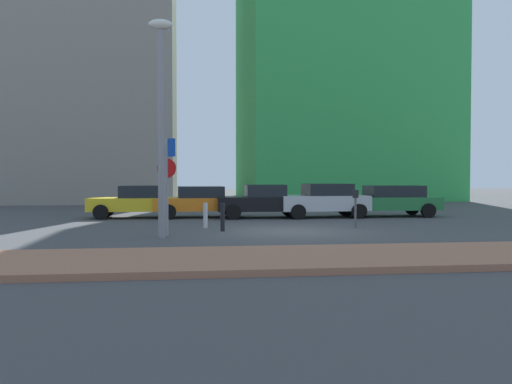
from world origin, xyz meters
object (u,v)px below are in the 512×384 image
at_px(parked_car_orange, 200,201).
at_px(parking_sign_post, 167,174).
at_px(traffic_bollard_mid, 223,217).
at_px(parked_car_yellow, 137,201).
at_px(parked_car_black, 263,201).
at_px(traffic_bollard_near, 205,215).
at_px(parked_car_green, 389,200).
at_px(street_lamp, 161,108).
at_px(parked_car_silver, 324,200).
at_px(parking_meter, 355,203).

distance_m(parked_car_orange, parking_sign_post, 7.52).
height_order(parked_car_orange, traffic_bollard_mid, parked_car_orange).
relative_size(parked_car_yellow, parked_car_black, 1.01).
distance_m(parked_car_yellow, parked_car_black, 5.54).
distance_m(parked_car_yellow, traffic_bollard_near, 5.72).
relative_size(parked_car_green, parking_sign_post, 1.54).
bearing_deg(street_lamp, traffic_bollard_mid, 42.41).
bearing_deg(parked_car_green, parking_sign_post, -145.13).
distance_m(parked_car_yellow, traffic_bollard_mid, 7.04).
bearing_deg(parked_car_silver, traffic_bollard_near, -141.77).
height_order(parked_car_yellow, parked_car_silver, parked_car_silver).
relative_size(street_lamp, traffic_bollard_mid, 6.85).
height_order(parked_car_silver, street_lamp, street_lamp).
xyz_separation_m(parked_car_green, parking_meter, (-3.18, -4.98, 0.12)).
bearing_deg(street_lamp, parked_car_orange, 80.43).
xyz_separation_m(parked_car_silver, parking_sign_post, (-6.65, -6.66, 1.11)).
xyz_separation_m(parked_car_silver, parking_meter, (-0.12, -4.87, 0.09)).
bearing_deg(parking_meter, traffic_bollard_near, 173.22).
xyz_separation_m(parking_meter, street_lamp, (-6.66, -2.34, 2.93)).
height_order(parked_car_green, street_lamp, street_lamp).
relative_size(parked_car_orange, parked_car_black, 1.03).
distance_m(parked_car_green, parking_sign_post, 11.89).
height_order(parked_car_yellow, street_lamp, street_lamp).
distance_m(parked_car_yellow, parking_sign_post, 7.64).
distance_m(parked_car_black, traffic_bollard_near, 5.09).
bearing_deg(parking_sign_post, street_lamp, -103.16).
height_order(parked_car_green, parking_meter, parked_car_green).
relative_size(parked_car_yellow, street_lamp, 0.63).
distance_m(parked_car_black, parked_car_green, 5.76).
relative_size(parked_car_black, traffic_bollard_mid, 4.30).
height_order(parked_car_yellow, parked_car_orange, parked_car_yellow).
bearing_deg(parking_sign_post, traffic_bollard_mid, 33.88).
bearing_deg(parked_car_yellow, parking_sign_post, -78.12).
distance_m(parked_car_green, street_lamp, 12.64).
relative_size(parked_car_yellow, parking_sign_post, 1.35).
bearing_deg(traffic_bollard_near, parked_car_yellow, 119.46).
height_order(parked_car_silver, parking_meter, parked_car_silver).
xyz_separation_m(parked_car_black, parking_sign_post, (-3.95, -6.73, 1.15)).
relative_size(parked_car_green, street_lamp, 0.72).
relative_size(parked_car_black, traffic_bollard_near, 4.53).
relative_size(parking_meter, traffic_bollard_near, 1.52).
bearing_deg(parked_car_yellow, parked_car_black, -6.87).
bearing_deg(parking_sign_post, traffic_bollard_near, 62.50).
distance_m(parking_sign_post, traffic_bollard_mid, 2.58).
height_order(parked_car_yellow, parking_meter, parked_car_yellow).
xyz_separation_m(parked_car_yellow, parked_car_green, (11.27, -0.62, 0.03)).
xyz_separation_m(parked_car_yellow, parking_sign_post, (1.55, -7.39, 1.17)).
xyz_separation_m(parking_sign_post, street_lamp, (-0.13, -0.55, 1.92)).
bearing_deg(parked_car_silver, street_lamp, -133.23).
bearing_deg(parked_car_silver, traffic_bollard_mid, -131.68).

